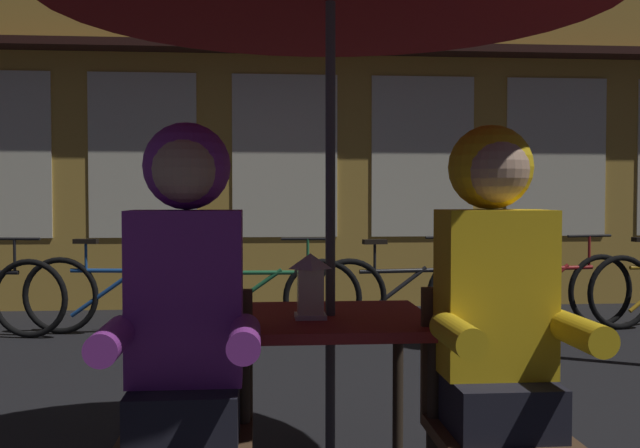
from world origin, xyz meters
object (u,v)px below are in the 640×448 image
object	(u,v)px
lantern	(310,284)
chair_left	(188,417)
person_left_hooded	(185,305)
person_right_hooded	(497,301)
bicycle_second	(119,294)
bicycle_third	(261,296)
cafe_table	(330,343)
bicycle_fourth	(406,294)
chair_right	(490,409)
bicycle_fifth	(550,291)

from	to	relation	value
lantern	chair_left	distance (m)	0.63
chair_left	person_left_hooded	distance (m)	0.36
person_right_hooded	bicycle_second	distance (m)	4.58
bicycle_third	chair_left	bearing A→B (deg)	-93.59
cafe_table	lantern	bearing A→B (deg)	-142.10
person_left_hooded	person_right_hooded	xyz separation A→B (m)	(0.96, 0.00, 0.00)
lantern	person_left_hooded	world-z (taller)	person_left_hooded
chair_left	person_right_hooded	distance (m)	1.03
chair_left	bicycle_second	distance (m)	4.19
cafe_table	person_left_hooded	bearing A→B (deg)	-138.43
person_left_hooded	bicycle_third	distance (m)	3.91
cafe_table	chair_left	bearing A→B (deg)	-142.45
person_right_hooded	bicycle_second	world-z (taller)	person_right_hooded
bicycle_second	bicycle_fourth	distance (m)	2.44
cafe_table	chair_left	world-z (taller)	chair_left
cafe_table	lantern	size ratio (longest dim) A/B	3.20
lantern	chair_right	world-z (taller)	lantern
bicycle_fifth	chair_right	bearing A→B (deg)	-114.60
bicycle_second	bicycle_third	bearing A→B (deg)	-12.46
chair_left	person_right_hooded	world-z (taller)	person_right_hooded
chair_left	bicycle_second	bearing A→B (deg)	103.25
chair_left	bicycle_third	distance (m)	3.82
chair_left	person_left_hooded	size ratio (longest dim) A/B	0.62
bicycle_fourth	chair_right	bearing A→B (deg)	-97.59
lantern	bicycle_fourth	distance (m)	3.75
chair_left	person_right_hooded	bearing A→B (deg)	-3.39
person_right_hooded	chair_right	bearing A→B (deg)	90.00
chair_right	person_right_hooded	bearing A→B (deg)	-90.00
chair_left	bicycle_second	world-z (taller)	chair_left
cafe_table	bicycle_second	distance (m)	3.99
person_right_hooded	bicycle_second	size ratio (longest dim) A/B	0.84
person_left_hooded	bicycle_fourth	size ratio (longest dim) A/B	0.84
bicycle_fourth	bicycle_fifth	size ratio (longest dim) A/B	1.01
bicycle_fifth	person_right_hooded	bearing A→B (deg)	-114.29
chair_left	person_left_hooded	xyz separation A→B (m)	(-0.00, -0.06, 0.36)
person_right_hooded	bicycle_fifth	world-z (taller)	person_right_hooded
cafe_table	chair_left	xyz separation A→B (m)	(-0.48, -0.37, -0.15)
lantern	bicycle_second	size ratio (longest dim) A/B	0.14
cafe_table	lantern	distance (m)	0.24
chair_left	bicycle_second	xyz separation A→B (m)	(-0.96, 4.08, -0.14)
chair_right	bicycle_fourth	bearing A→B (deg)	82.41
lantern	person_right_hooded	bearing A→B (deg)	-33.27
person_left_hooded	person_right_hooded	bearing A→B (deg)	0.00
cafe_table	bicycle_fourth	size ratio (longest dim) A/B	0.44
chair_left	bicycle_fifth	size ratio (longest dim) A/B	0.52
chair_right	person_right_hooded	size ratio (longest dim) A/B	0.62
cafe_table	bicycle_fourth	world-z (taller)	bicycle_fourth
person_right_hooded	bicycle_third	bearing A→B (deg)	100.56
bicycle_fourth	bicycle_fifth	xyz separation A→B (m)	(1.30, 0.10, 0.00)
person_right_hooded	bicycle_third	size ratio (longest dim) A/B	0.83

